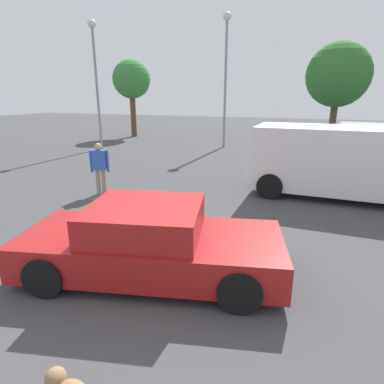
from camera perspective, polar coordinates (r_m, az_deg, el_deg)
ground_plane at (r=5.91m, az=-7.16°, el=-13.41°), size 80.00×80.00×0.00m
sedan_foreground at (r=5.52m, az=-7.39°, el=-8.93°), size 4.61×2.65×1.24m
van_white at (r=10.46m, az=24.62°, el=5.22°), size 4.91×2.32×2.07m
pedestrian at (r=10.18m, az=-16.06°, el=4.73°), size 0.53×0.39×1.58m
light_post_near at (r=19.04m, az=-16.81°, el=20.85°), size 0.44×0.44×6.66m
light_post_mid at (r=19.09m, az=6.05°, el=22.26°), size 0.44×0.44×7.15m
tree_back_left at (r=24.27m, az=-10.68°, el=18.93°), size 2.64×2.64×5.32m
tree_back_center at (r=23.84m, az=24.51°, el=18.31°), size 4.03×4.03×6.18m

